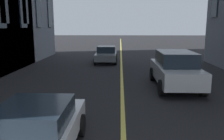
{
  "coord_description": "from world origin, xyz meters",
  "views": [
    {
      "loc": [
        2.56,
        0.11,
        3.19
      ],
      "look_at": [
        12.8,
        0.47,
        1.24
      ],
      "focal_mm": 37.76,
      "sensor_mm": 36.0,
      "label": 1
    }
  ],
  "objects": [
    {
      "name": "lane_centre_line",
      "position": [
        20.0,
        0.0,
        0.0
      ],
      "size": [
        80.0,
        0.16,
        0.01
      ],
      "color": "#D8C64C",
      "rests_on": "ground_plane"
    },
    {
      "name": "car_grey_far",
      "position": [
        23.0,
        1.32,
        0.7
      ],
      "size": [
        3.9,
        1.89,
        1.4
      ],
      "color": "slate",
      "rests_on": "ground_plane"
    },
    {
      "name": "car_white_parked_a",
      "position": [
        7.59,
        2.13,
        0.7
      ],
      "size": [
        4.4,
        1.95,
        1.37
      ],
      "color": "silver",
      "rests_on": "ground_plane"
    },
    {
      "name": "car_silver_trailing",
      "position": [
        14.6,
        -2.74,
        0.97
      ],
      "size": [
        4.7,
        2.14,
        1.88
      ],
      "color": "#B7BABF",
      "rests_on": "ground_plane"
    }
  ]
}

